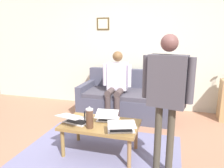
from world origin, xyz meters
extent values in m
plane|color=#A06F55|center=(0.00, 0.00, 0.00)|extent=(7.68, 7.68, 0.00)
cube|color=slate|center=(-0.08, 0.02, 0.00)|extent=(2.12, 1.74, 0.01)
cube|color=beige|center=(0.00, -2.20, 1.35)|extent=(7.04, 0.10, 2.70)
cube|color=#504021|center=(0.55, -2.15, 1.81)|extent=(0.28, 0.02, 0.26)
cube|color=beige|center=(0.55, -2.14, 1.81)|extent=(0.21, 0.00, 0.20)
cube|color=#444556|center=(-0.12, -1.54, 0.21)|extent=(1.80, 0.90, 0.42)
cube|color=#44414C|center=(-0.12, -1.52, 0.46)|extent=(1.56, 0.82, 0.08)
cube|color=#444556|center=(-0.12, -1.92, 0.65)|extent=(1.80, 0.14, 0.46)
cube|color=#444556|center=(-0.96, -1.54, 0.52)|extent=(0.12, 0.90, 0.20)
cube|color=#444556|center=(0.71, -1.54, 0.52)|extent=(0.12, 0.90, 0.20)
cube|color=olive|center=(-0.08, -0.08, 0.41)|extent=(1.01, 0.60, 0.04)
cylinder|color=olive|center=(-0.53, 0.16, 0.19)|extent=(0.05, 0.05, 0.39)
cylinder|color=olive|center=(0.36, 0.16, 0.19)|extent=(0.05, 0.05, 0.39)
cylinder|color=#936138|center=(-0.53, -0.31, 0.19)|extent=(0.05, 0.05, 0.39)
cylinder|color=olive|center=(0.36, -0.31, 0.19)|extent=(0.05, 0.05, 0.39)
cube|color=silver|center=(-0.14, -0.23, 0.43)|extent=(0.32, 0.26, 0.01)
cube|color=black|center=(-0.15, -0.21, 0.44)|extent=(0.26, 0.16, 0.00)
cube|color=silver|center=(-0.15, -0.14, 0.54)|extent=(0.32, 0.24, 0.06)
cube|color=black|center=(-0.15, -0.15, 0.54)|extent=(0.29, 0.21, 0.05)
cube|color=silver|center=(0.23, -0.04, 0.43)|extent=(0.38, 0.31, 0.01)
cube|color=black|center=(0.24, -0.02, 0.44)|extent=(0.31, 0.20, 0.00)
cube|color=silver|center=(0.26, 0.09, 0.55)|extent=(0.38, 0.29, 0.04)
cube|color=#A9C7E7|center=(0.26, 0.09, 0.55)|extent=(0.34, 0.26, 0.04)
cube|color=silver|center=(-0.39, 0.04, 0.43)|extent=(0.38, 0.32, 0.01)
cube|color=black|center=(-0.40, 0.06, 0.44)|extent=(0.30, 0.22, 0.00)
cube|color=silver|center=(-0.43, 0.14, 0.54)|extent=(0.38, 0.31, 0.03)
cube|color=white|center=(-0.42, 0.13, 0.54)|extent=(0.34, 0.28, 0.02)
cylinder|color=#4C3323|center=(0.00, 0.09, 0.54)|extent=(0.09, 0.09, 0.24)
cylinder|color=#B7B7BC|center=(0.00, 0.09, 0.67)|extent=(0.09, 0.09, 0.02)
sphere|color=#B2B2B7|center=(0.00, 0.09, 0.69)|extent=(0.03, 0.03, 0.03)
cube|color=black|center=(0.07, 0.09, 0.56)|extent=(0.01, 0.01, 0.17)
cylinder|color=#443F32|center=(-0.99, 0.12, 0.40)|extent=(0.08, 0.08, 0.80)
cylinder|color=#443F32|center=(-0.85, 0.09, 0.40)|extent=(0.08, 0.08, 0.80)
cube|color=#49464E|center=(-0.92, 0.11, 1.09)|extent=(0.43, 0.26, 0.57)
cylinder|color=#49464E|center=(-1.15, 0.16, 1.12)|extent=(0.10, 0.10, 0.48)
cylinder|color=#49464E|center=(-0.68, 0.05, 1.12)|extent=(0.10, 0.10, 0.48)
sphere|color=brown|center=(-0.92, 0.11, 1.49)|extent=(0.18, 0.18, 0.18)
cylinder|color=#463938|center=(-0.05, -1.08, 0.25)|extent=(0.10, 0.10, 0.50)
cylinder|color=#463938|center=(0.12, -1.08, 0.25)|extent=(0.10, 0.10, 0.50)
cylinder|color=#463938|center=(-0.05, -1.26, 0.55)|extent=(0.12, 0.40, 0.12)
cylinder|color=#463938|center=(0.12, -1.26, 0.55)|extent=(0.12, 0.40, 0.12)
cube|color=silver|center=(0.04, -1.44, 0.81)|extent=(0.37, 0.20, 0.52)
cylinder|color=silver|center=(-0.20, -1.39, 0.84)|extent=(0.08, 0.08, 0.42)
cylinder|color=silver|center=(0.28, -1.39, 0.84)|extent=(0.08, 0.08, 0.42)
sphere|color=brown|center=(0.04, -1.44, 1.19)|extent=(0.19, 0.19, 0.19)
camera|label=1|loc=(-0.97, 2.45, 1.57)|focal=34.49mm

